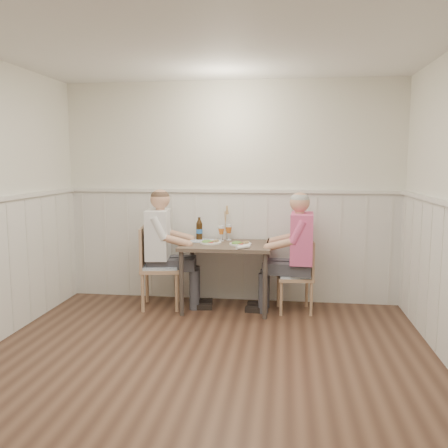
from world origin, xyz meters
name	(u,v)px	position (x,y,z in m)	size (l,w,h in m)	color
ground_plane	(197,382)	(0.00, 0.00, 0.00)	(4.50, 4.50, 0.00)	#432A1E
room_shell	(195,182)	(0.00, 0.00, 1.52)	(4.04, 4.54, 2.60)	white
wainscot	(211,273)	(0.00, 0.69, 0.69)	(4.00, 4.49, 1.34)	silver
dining_table	(226,252)	(0.00, 1.84, 0.65)	(1.00, 0.70, 0.75)	brown
chair_right	(299,273)	(0.81, 1.85, 0.44)	(0.42, 0.42, 0.81)	tan
chair_left	(156,264)	(-0.81, 1.80, 0.51)	(0.50, 0.50, 0.93)	tan
man_in_pink	(297,262)	(0.79, 1.83, 0.57)	(0.64, 0.45, 1.36)	#3F3F47
diner_cream	(162,257)	(-0.74, 1.82, 0.58)	(0.68, 0.47, 1.38)	#3F3F47
plate_man	(240,243)	(0.15, 1.79, 0.77)	(0.25, 0.25, 0.06)	white
plate_diner	(210,242)	(-0.19, 1.84, 0.77)	(0.24, 0.24, 0.06)	white
beer_glass_a	(229,229)	(-0.01, 2.09, 0.88)	(0.08, 0.08, 0.19)	silver
beer_glass_b	(221,231)	(-0.09, 2.02, 0.87)	(0.07, 0.07, 0.18)	silver
beer_bottle	(199,230)	(-0.35, 2.07, 0.87)	(0.08, 0.08, 0.27)	black
rolled_napkin	(243,247)	(0.21, 1.56, 0.77)	(0.15, 0.15, 0.04)	white
grass_vase	(224,223)	(-0.06, 2.14, 0.94)	(0.05, 0.05, 0.42)	silver
gingham_mat	(205,241)	(-0.27, 1.99, 0.75)	(0.35, 0.29, 0.01)	#6686AB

